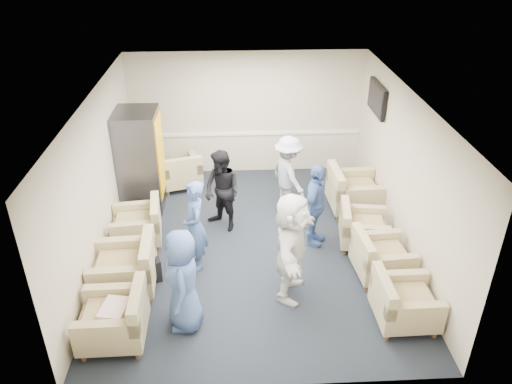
{
  "coord_description": "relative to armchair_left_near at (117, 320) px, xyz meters",
  "views": [
    {
      "loc": [
        -0.33,
        -7.21,
        5.07
      ],
      "look_at": [
        0.05,
        0.2,
        0.97
      ],
      "focal_mm": 35.0,
      "sensor_mm": 36.0,
      "label": 1
    }
  ],
  "objects": [
    {
      "name": "left_wall",
      "position": [
        -0.57,
        2.11,
        1.01
      ],
      "size": [
        0.02,
        6.0,
        2.7
      ],
      "primitive_type": "cube",
      "color": "beige",
      "rests_on": "floor"
    },
    {
      "name": "pillow",
      "position": [
        -0.01,
        -0.0,
        0.18
      ],
      "size": [
        0.4,
        0.49,
        0.13
      ],
      "primitive_type": "cube",
      "rotation": [
        0.0,
        0.0,
        -1.75
      ],
      "color": "silver",
      "rests_on": "armchair_left_near"
    },
    {
      "name": "armchair_corner",
      "position": [
        0.49,
        4.39,
        -0.01
      ],
      "size": [
        1.04,
        1.04,
        0.67
      ],
      "rotation": [
        0.0,
        0.0,
        3.43
      ],
      "color": "tan",
      "rests_on": "floor"
    },
    {
      "name": "backpack",
      "position": [
        0.29,
        1.25,
        -0.1
      ],
      "size": [
        0.32,
        0.27,
        0.47
      ],
      "rotation": [
        0.0,
        0.0,
        0.3
      ],
      "color": "black",
      "rests_on": "floor"
    },
    {
      "name": "person_mid_left",
      "position": [
        0.98,
        1.61,
        0.43
      ],
      "size": [
        0.48,
        0.63,
        1.55
      ],
      "primitive_type": "imported",
      "rotation": [
        0.0,
        0.0,
        -1.36
      ],
      "color": "#4260A0",
      "rests_on": "floor"
    },
    {
      "name": "front_wall",
      "position": [
        1.93,
        -0.89,
        1.01
      ],
      "size": [
        5.0,
        0.02,
        2.7
      ],
      "primitive_type": "cube",
      "color": "beige",
      "rests_on": "floor"
    },
    {
      "name": "armchair_right_midfar",
      "position": [
        3.79,
        2.07,
        -0.03
      ],
      "size": [
        0.91,
        0.91,
        0.64
      ],
      "rotation": [
        0.0,
        0.0,
        1.42
      ],
      "color": "tan",
      "rests_on": "floor"
    },
    {
      "name": "person_mid_right",
      "position": [
        2.99,
        2.16,
        0.41
      ],
      "size": [
        0.71,
        0.96,
        1.52
      ],
      "primitive_type": "imported",
      "rotation": [
        0.0,
        0.0,
        1.14
      ],
      "color": "#4260A0",
      "rests_on": "floor"
    },
    {
      "name": "armchair_right_near",
      "position": [
        3.91,
        0.14,
        -0.02
      ],
      "size": [
        0.84,
        0.84,
        0.66
      ],
      "rotation": [
        0.0,
        0.0,
        1.59
      ],
      "color": "tan",
      "rests_on": "floor"
    },
    {
      "name": "person_front_right",
      "position": [
        2.43,
        0.83,
        0.52
      ],
      "size": [
        0.92,
        1.68,
        1.73
      ],
      "primitive_type": "imported",
      "rotation": [
        0.0,
        0.0,
        1.3
      ],
      "color": "white",
      "rests_on": "floor"
    },
    {
      "name": "armchair_right_far",
      "position": [
        3.89,
        3.26,
        0.03
      ],
      "size": [
        0.98,
        0.98,
        0.76
      ],
      "rotation": [
        0.0,
        0.0,
        1.61
      ],
      "color": "tan",
      "rests_on": "floor"
    },
    {
      "name": "person_back_right",
      "position": [
        2.65,
        3.34,
        0.42
      ],
      "size": [
        0.93,
        1.14,
        1.53
      ],
      "primitive_type": "imported",
      "rotation": [
        0.0,
        0.0,
        1.99
      ],
      "color": "silver",
      "rests_on": "floor"
    },
    {
      "name": "armchair_left_near",
      "position": [
        0.0,
        0.0,
        0.0
      ],
      "size": [
        0.88,
        0.88,
        0.69
      ],
      "rotation": [
        0.0,
        0.0,
        -1.56
      ],
      "color": "tan",
      "rests_on": "floor"
    },
    {
      "name": "chair_rail",
      "position": [
        1.93,
        5.09,
        0.56
      ],
      "size": [
        4.98,
        0.04,
        0.06
      ],
      "primitive_type": "cube",
      "color": "white",
      "rests_on": "back_wall"
    },
    {
      "name": "person_back_left",
      "position": [
        1.4,
        2.74,
        0.42
      ],
      "size": [
        0.93,
        0.93,
        1.53
      ],
      "primitive_type": "imported",
      "rotation": [
        0.0,
        0.0,
        -0.79
      ],
      "color": "black",
      "rests_on": "floor"
    },
    {
      "name": "right_wall",
      "position": [
        4.43,
        2.11,
        1.01
      ],
      "size": [
        0.02,
        6.0,
        2.7
      ],
      "primitive_type": "cube",
      "color": "beige",
      "rests_on": "floor"
    },
    {
      "name": "armchair_left_mid",
      "position": [
        -0.03,
        1.06,
        0.03
      ],
      "size": [
        0.98,
        0.98,
        0.74
      ],
      "rotation": [
        0.0,
        0.0,
        -1.52
      ],
      "color": "tan",
      "rests_on": "floor"
    },
    {
      "name": "floor",
      "position": [
        1.93,
        2.11,
        -0.34
      ],
      "size": [
        6.0,
        6.0,
        0.0
      ],
      "primitive_type": "plane",
      "color": "black",
      "rests_on": "ground"
    },
    {
      "name": "ceiling",
      "position": [
        1.93,
        2.11,
        2.36
      ],
      "size": [
        6.0,
        6.0,
        0.0
      ],
      "primitive_type": "plane",
      "rotation": [
        3.14,
        0.0,
        0.0
      ],
      "color": "silver",
      "rests_on": "back_wall"
    },
    {
      "name": "vending_machine",
      "position": [
        -0.16,
        3.66,
        0.64
      ],
      "size": [
        0.8,
        0.93,
        1.97
      ],
      "color": "#4E4E56",
      "rests_on": "floor"
    },
    {
      "name": "armchair_right_midnear",
      "position": [
        3.87,
        1.19,
        -0.01
      ],
      "size": [
        0.89,
        0.89,
        0.66
      ],
      "rotation": [
        0.0,
        0.0,
        1.65
      ],
      "color": "tan",
      "rests_on": "floor"
    },
    {
      "name": "back_wall",
      "position": [
        1.93,
        5.11,
        1.01
      ],
      "size": [
        5.0,
        0.02,
        2.7
      ],
      "primitive_type": "cube",
      "color": "beige",
      "rests_on": "floor"
    },
    {
      "name": "person_front_left",
      "position": [
        0.89,
        0.25,
        0.43
      ],
      "size": [
        0.53,
        0.78,
        1.54
      ],
      "primitive_type": "imported",
      "rotation": [
        0.0,
        0.0,
        -1.52
      ],
      "color": "#4260A0",
      "rests_on": "floor"
    },
    {
      "name": "tv",
      "position": [
        4.37,
        3.91,
        1.7
      ],
      "size": [
        0.1,
        1.0,
        0.58
      ],
      "color": "black",
      "rests_on": "right_wall"
    },
    {
      "name": "armchair_left_far",
      "position": [
        -0.05,
        2.36,
        -0.02
      ],
      "size": [
        0.92,
        0.92,
        0.66
      ],
      "rotation": [
        0.0,
        0.0,
        -1.45
      ],
      "color": "tan",
      "rests_on": "floor"
    }
  ]
}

